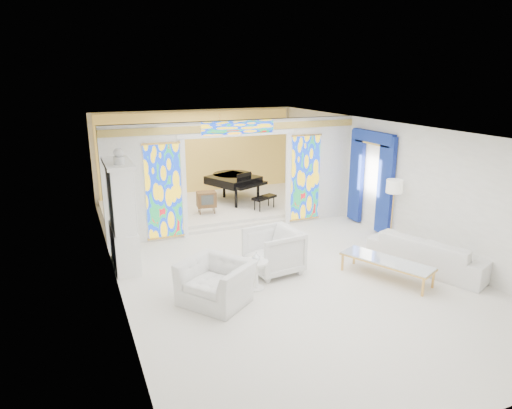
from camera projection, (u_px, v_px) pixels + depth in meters
name	position (u px, v px, depth m)	size (l,w,h in m)	color
floor	(267.00, 254.00, 10.95)	(12.00, 12.00, 0.00)	silver
ceiling	(268.00, 128.00, 10.13)	(7.00, 12.00, 0.02)	white
wall_back	(197.00, 153.00, 15.86)	(7.00, 0.02, 3.00)	white
wall_front	(481.00, 315.00, 5.22)	(7.00, 0.02, 3.00)	white
wall_left	(110.00, 210.00, 9.24)	(0.02, 12.00, 3.00)	white
wall_right	(390.00, 180.00, 11.84)	(0.02, 12.00, 3.00)	white
partition_wall	(237.00, 171.00, 12.27)	(7.00, 0.22, 3.00)	white
stained_glass_left	(164.00, 192.00, 11.52)	(0.90, 0.04, 2.40)	gold
stained_glass_right	(305.00, 178.00, 13.02)	(0.90, 0.04, 2.40)	gold
stained_glass_transom	(238.00, 128.00, 11.85)	(2.00, 0.04, 0.34)	gold
alcove_platform	(215.00, 206.00, 14.56)	(6.80, 3.80, 0.18)	silver
gold_curtain_back	(198.00, 154.00, 15.75)	(6.70, 0.10, 2.90)	gold
chandelier	(220.00, 129.00, 13.87)	(0.48, 0.48, 0.30)	gold
blue_drapes	(371.00, 173.00, 12.40)	(0.14, 1.85, 2.65)	navy
china_cabinet	(122.00, 216.00, 9.97)	(0.56, 1.46, 2.72)	white
armchair_left	(216.00, 282.00, 8.54)	(1.23, 1.08, 0.80)	white
armchair_right	(273.00, 251.00, 9.83)	(1.03, 1.06, 0.97)	white
sofa	(429.00, 252.00, 10.04)	(2.57, 1.01, 0.75)	silver
side_table	(256.00, 271.00, 9.07)	(0.54, 0.54, 0.60)	white
vase	(256.00, 257.00, 8.99)	(0.17, 0.17, 0.18)	white
coffee_table	(387.00, 261.00, 9.51)	(1.35, 2.00, 0.43)	silver
floor_lamp	(394.00, 190.00, 11.28)	(0.46, 0.46, 1.65)	gold
grand_piano	(234.00, 180.00, 14.83)	(1.87, 2.80, 1.00)	black
tv_console	(206.00, 199.00, 13.44)	(0.60, 0.45, 0.65)	brown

